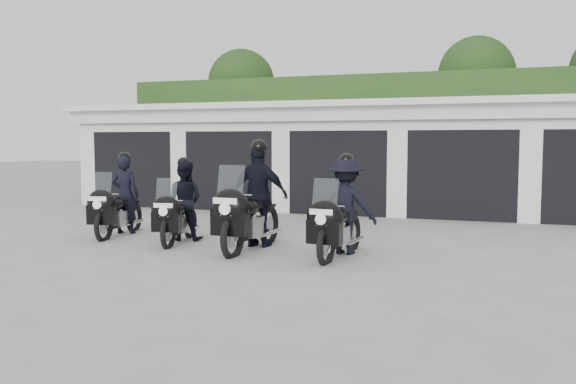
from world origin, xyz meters
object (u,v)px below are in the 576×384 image
(police_bike_d, at_px, (343,211))
(police_bike_a, at_px, (119,201))
(police_bike_b, at_px, (181,205))
(police_bike_c, at_px, (255,201))

(police_bike_d, bearing_deg, police_bike_a, 177.32)
(police_bike_a, xyz_separation_m, police_bike_b, (1.58, -0.26, 0.01))
(police_bike_b, bearing_deg, police_bike_c, -18.30)
(police_bike_b, relative_size, police_bike_d, 0.93)
(police_bike_a, xyz_separation_m, police_bike_d, (4.86, -0.60, 0.06))
(police_bike_b, distance_m, police_bike_d, 3.30)
(police_bike_c, relative_size, police_bike_d, 1.14)
(police_bike_c, bearing_deg, police_bike_d, -2.59)
(police_bike_c, bearing_deg, police_bike_a, 173.15)
(police_bike_a, xyz_separation_m, police_bike_c, (3.20, -0.48, 0.16))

